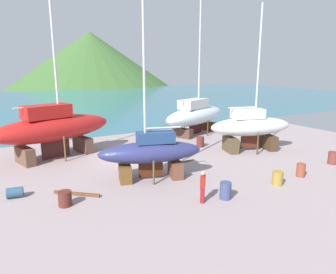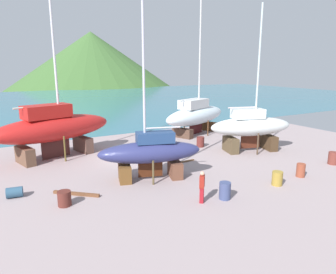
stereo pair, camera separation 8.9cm
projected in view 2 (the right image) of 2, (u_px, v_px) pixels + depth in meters
The scene contains 17 objects.
ground_plane at pixel (146, 169), 21.14m from camera, with size 45.75×45.75×0.00m, color gray.
sea_water at pixel (45, 103), 59.00m from camera, with size 156.64×66.40×0.01m, color #2F6E83.
headland_hill at pixel (93, 84), 119.64m from camera, with size 115.78×115.78×39.26m, color #3C622E.
sailboat_far_slipway at pixel (151, 152), 18.97m from camera, with size 6.62×3.46×10.44m.
sailboat_mid_port at pixel (54, 128), 23.40m from camera, with size 9.71×5.11×16.62m.
sailboat_large_starboard at pixel (251, 127), 25.41m from camera, with size 7.36×4.10×11.63m.
sailboat_small_center at pixel (196, 115), 31.86m from camera, with size 9.70×5.97×15.48m.
worker at pixel (202, 186), 15.85m from camera, with size 0.47×0.49×1.69m.
barrel_rust_far at pixel (200, 142), 27.00m from camera, with size 0.67×0.67×0.88m, color #5C2420.
barrel_by_slipway at pixel (15, 192), 16.58m from camera, with size 0.57×0.57×0.80m, color #2A4C66.
barrel_tipped_center at pixel (277, 178), 18.28m from camera, with size 0.62×0.62×0.84m, color olive.
barrel_blue_faded at pixel (301, 170), 19.66m from camera, with size 0.54×0.54×0.86m, color brown.
barrel_tar_black at pixel (225, 191), 16.35m from camera, with size 0.61×0.61×0.93m, color #3A4671.
barrel_ochre at pixel (64, 198), 15.57m from camera, with size 0.67×0.67×0.77m, color #54241E.
barrel_rust_near at pixel (333, 158), 22.19m from camera, with size 0.67×0.67×0.90m, color brown.
timber_long_fore at pixel (76, 194), 16.90m from camera, with size 2.69×0.16×0.17m, color brown.
timber_plank_far at pixel (184, 162), 22.70m from camera, with size 1.82×0.12×0.10m, color brown.
Camera 2 is at (-8.59, -21.63, 6.90)m, focal length 32.98 mm.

